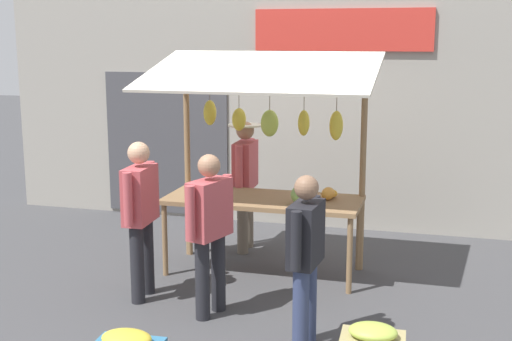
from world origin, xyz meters
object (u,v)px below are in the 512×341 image
vendor_with_sunhat (245,175)px  market_stall (266,140)px  shopper_with_ponytail (306,251)px  shopper_with_shopping_bag (210,224)px  shopper_in_striped_shirt (141,209)px

vendor_with_sunhat → market_stall: bearing=30.3°
market_stall → vendor_with_sunhat: (0.45, -0.71, -0.57)m
shopper_with_ponytail → shopper_with_shopping_bag: bearing=70.6°
shopper_in_striped_shirt → shopper_with_ponytail: shopper_in_striped_shirt is taller
market_stall → shopper_with_ponytail: (-0.82, 1.79, -0.66)m
vendor_with_sunhat → shopper_with_shopping_bag: size_ratio=1.03×
vendor_with_sunhat → shopper_in_striped_shirt: size_ratio=1.00×
market_stall → shopper_in_striped_shirt: size_ratio=1.53×
vendor_with_sunhat → shopper_with_ponytail: vendor_with_sunhat is taller
vendor_with_sunhat → shopper_in_striped_shirt: 1.91m
shopper_with_shopping_bag → shopper_with_ponytail: 1.12m
shopper_in_striped_shirt → shopper_with_shopping_bag: 0.85m
shopper_in_striped_shirt → shopper_with_ponytail: bearing=-113.0°
shopper_with_ponytail → market_stall: bearing=29.1°
shopper_with_shopping_bag → shopper_with_ponytail: (-1.02, 0.45, -0.04)m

